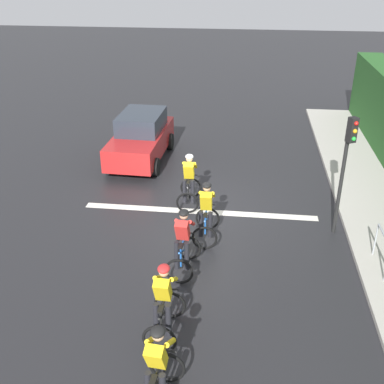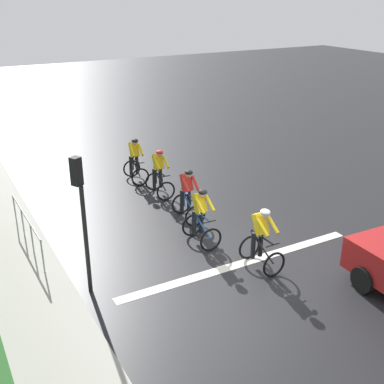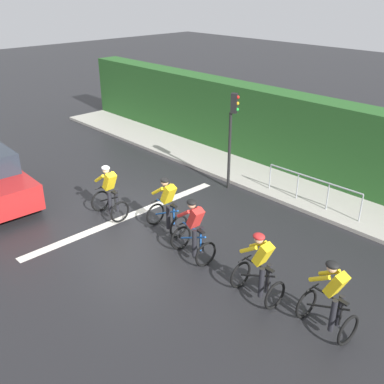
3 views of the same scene
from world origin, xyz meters
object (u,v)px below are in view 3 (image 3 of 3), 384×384
object	(u,v)px
cyclist_trailing	(109,193)
traffic_light_near_crossing	(232,127)
cyclist_lead	(331,300)
pedestrian_railing_kerbside	(313,185)
cyclist_fourth	(167,207)
cyclist_second	(260,269)
cyclist_mid	(194,231)

from	to	relation	value
cyclist_trailing	traffic_light_near_crossing	distance (m)	4.58
cyclist_lead	pedestrian_railing_kerbside	distance (m)	5.70
cyclist_trailing	traffic_light_near_crossing	bearing A→B (deg)	165.43
cyclist_fourth	traffic_light_near_crossing	distance (m)	3.88
cyclist_lead	pedestrian_railing_kerbside	size ratio (longest dim) A/B	0.50
cyclist_second	cyclist_mid	size ratio (longest dim) A/B	1.00
cyclist_trailing	cyclist_second	bearing A→B (deg)	92.21
cyclist_trailing	cyclist_lead	bearing A→B (deg)	93.24
cyclist_second	cyclist_fourth	distance (m)	3.74
cyclist_second	traffic_light_near_crossing	world-z (taller)	traffic_light_near_crossing
cyclist_lead	cyclist_fourth	bearing A→B (deg)	-93.04
cyclist_lead	pedestrian_railing_kerbside	bearing A→B (deg)	-143.85
traffic_light_near_crossing	pedestrian_railing_kerbside	world-z (taller)	traffic_light_near_crossing
cyclist_fourth	cyclist_trailing	world-z (taller)	same
cyclist_fourth	pedestrian_railing_kerbside	size ratio (longest dim) A/B	0.50
cyclist_fourth	pedestrian_railing_kerbside	bearing A→B (deg)	155.21
cyclist_mid	pedestrian_railing_kerbside	size ratio (longest dim) A/B	0.50
cyclist_second	pedestrian_railing_kerbside	size ratio (longest dim) A/B	0.50
cyclist_fourth	pedestrian_railing_kerbside	world-z (taller)	cyclist_fourth
cyclist_second	pedestrian_railing_kerbside	distance (m)	5.09
traffic_light_near_crossing	pedestrian_railing_kerbside	xyz separation A→B (m)	(-0.79, 2.77, -1.44)
cyclist_lead	pedestrian_railing_kerbside	world-z (taller)	cyclist_lead
traffic_light_near_crossing	pedestrian_railing_kerbside	bearing A→B (deg)	106.00
cyclist_fourth	cyclist_lead	bearing A→B (deg)	86.96
cyclist_mid	traffic_light_near_crossing	xyz separation A→B (m)	(-3.93, -2.29, 1.43)
cyclist_lead	cyclist_trailing	size ratio (longest dim) A/B	1.00
cyclist_lead	traffic_light_near_crossing	size ratio (longest dim) A/B	0.50
cyclist_lead	cyclist_fourth	size ratio (longest dim) A/B	1.00
cyclist_second	cyclist_fourth	xyz separation A→B (m)	(-0.48, -3.70, 0.00)
cyclist_mid	cyclist_second	bearing A→B (deg)	88.05
pedestrian_railing_kerbside	cyclist_mid	bearing A→B (deg)	-5.84
pedestrian_railing_kerbside	cyclist_second	bearing A→B (deg)	19.62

